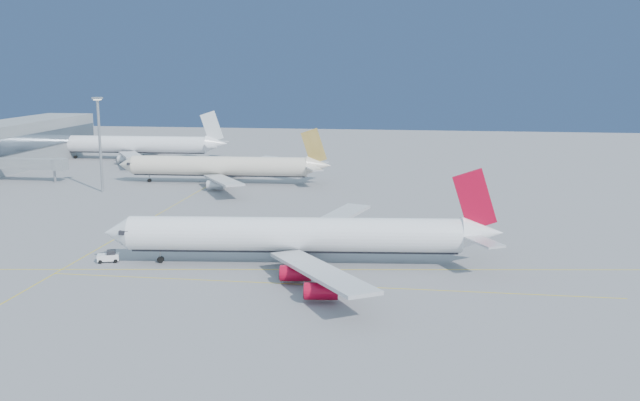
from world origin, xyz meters
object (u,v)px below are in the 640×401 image
(airliner_virgin, at_px, (303,235))
(airliner_etihad, at_px, (224,166))
(airliner_third, at_px, (138,145))
(light_mast, at_px, (100,137))
(pushback_tug, at_px, (109,257))

(airliner_virgin, bearing_deg, airliner_etihad, 108.57)
(airliner_third, relative_size, light_mast, 2.60)
(light_mast, bearing_deg, pushback_tug, -64.34)
(airliner_third, height_order, light_mast, light_mast)
(airliner_virgin, distance_m, airliner_etihad, 87.28)
(airliner_virgin, distance_m, airliner_third, 149.01)
(airliner_virgin, xyz_separation_m, pushback_tug, (-33.79, -3.30, -4.15))
(airliner_third, relative_size, pushback_tug, 16.17)
(airliner_third, distance_m, light_mast, 66.23)
(airliner_virgin, xyz_separation_m, airliner_third, (-80.89, 125.14, 0.24))
(airliner_etihad, relative_size, pushback_tug, 15.26)
(airliner_virgin, distance_m, light_mast, 90.03)
(airliner_virgin, distance_m, pushback_tug, 34.20)
(airliner_virgin, relative_size, pushback_tug, 16.88)
(airliner_third, xyz_separation_m, light_mast, (15.94, -63.57, 9.56))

